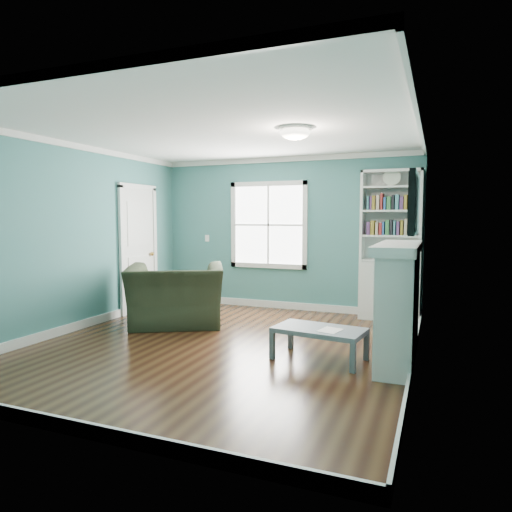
% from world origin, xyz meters
% --- Properties ---
extents(floor, '(5.00, 5.00, 0.00)m').
position_xyz_m(floor, '(0.00, 0.00, 0.00)').
color(floor, black).
rests_on(floor, ground).
extents(room_walls, '(5.00, 5.00, 5.00)m').
position_xyz_m(room_walls, '(0.00, 0.00, 1.58)').
color(room_walls, teal).
rests_on(room_walls, ground).
extents(trim, '(4.50, 5.00, 2.60)m').
position_xyz_m(trim, '(0.00, 0.00, 1.24)').
color(trim, white).
rests_on(trim, ground).
extents(window, '(1.40, 0.06, 1.50)m').
position_xyz_m(window, '(-0.30, 2.49, 1.45)').
color(window, white).
rests_on(window, room_walls).
extents(bookshelf, '(0.90, 0.35, 2.31)m').
position_xyz_m(bookshelf, '(1.77, 2.30, 0.92)').
color(bookshelf, silver).
rests_on(bookshelf, ground).
extents(fireplace, '(0.44, 1.58, 1.30)m').
position_xyz_m(fireplace, '(2.08, 0.20, 0.64)').
color(fireplace, black).
rests_on(fireplace, ground).
extents(tv, '(0.06, 1.10, 0.65)m').
position_xyz_m(tv, '(2.20, 0.20, 1.72)').
color(tv, black).
rests_on(tv, fireplace).
extents(door, '(0.12, 0.98, 2.17)m').
position_xyz_m(door, '(-2.22, 1.40, 1.07)').
color(door, silver).
rests_on(door, ground).
extents(ceiling_fixture, '(0.38, 0.38, 0.15)m').
position_xyz_m(ceiling_fixture, '(0.90, 0.10, 2.55)').
color(ceiling_fixture, white).
rests_on(ceiling_fixture, room_walls).
extents(light_switch, '(0.08, 0.01, 0.12)m').
position_xyz_m(light_switch, '(-1.50, 2.48, 1.20)').
color(light_switch, white).
rests_on(light_switch, room_walls).
extents(recliner, '(1.61, 1.41, 1.18)m').
position_xyz_m(recliner, '(-1.11, 0.75, 0.59)').
color(recliner, black).
rests_on(recliner, ground).
extents(coffee_table, '(1.05, 0.67, 0.36)m').
position_xyz_m(coffee_table, '(1.25, -0.07, 0.31)').
color(coffee_table, '#545E64').
rests_on(coffee_table, ground).
extents(paper_sheet, '(0.27, 0.31, 0.00)m').
position_xyz_m(paper_sheet, '(1.39, -0.14, 0.36)').
color(paper_sheet, white).
rests_on(paper_sheet, coffee_table).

